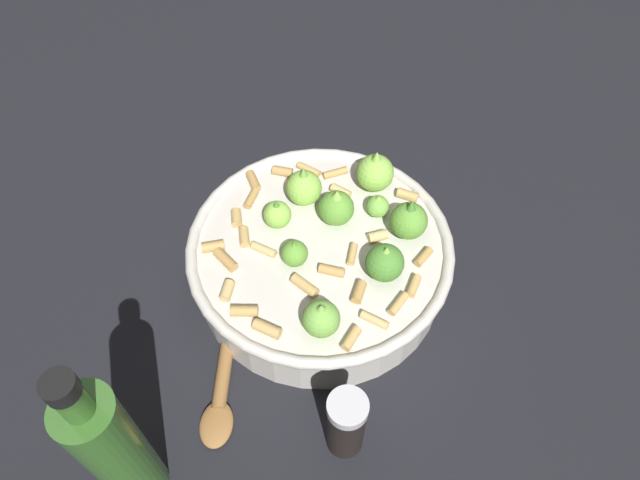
% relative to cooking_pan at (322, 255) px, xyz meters
% --- Properties ---
extents(ground_plane, '(2.40, 2.40, 0.00)m').
position_rel_cooking_pan_xyz_m(ground_plane, '(-0.00, -0.00, -0.04)').
color(ground_plane, black).
extents(cooking_pan, '(0.32, 0.32, 0.13)m').
position_rel_cooking_pan_xyz_m(cooking_pan, '(0.00, 0.00, 0.00)').
color(cooking_pan, beige).
rests_on(cooking_pan, ground).
extents(pepper_shaker, '(0.04, 0.04, 0.10)m').
position_rel_cooking_pan_xyz_m(pepper_shaker, '(-0.07, -0.20, 0.01)').
color(pepper_shaker, black).
rests_on(pepper_shaker, ground).
extents(olive_oil_bottle, '(0.05, 0.05, 0.25)m').
position_rel_cooking_pan_xyz_m(olive_oil_bottle, '(-0.27, -0.15, 0.06)').
color(olive_oil_bottle, '#336023').
rests_on(olive_oil_bottle, ground).
extents(wooden_spoon, '(0.13, 0.21, 0.02)m').
position_rel_cooking_pan_xyz_m(wooden_spoon, '(-0.15, -0.06, -0.04)').
color(wooden_spoon, olive).
rests_on(wooden_spoon, ground).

